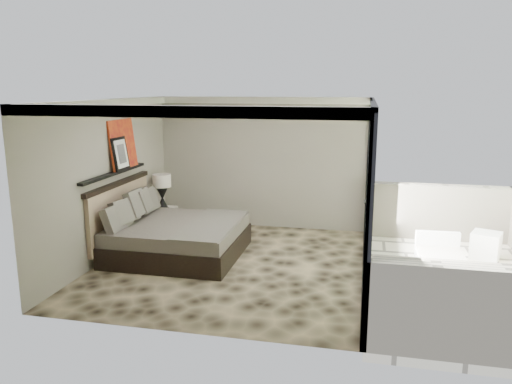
% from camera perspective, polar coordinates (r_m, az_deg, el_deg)
% --- Properties ---
extents(floor, '(5.00, 5.00, 0.00)m').
position_cam_1_polar(floor, '(8.73, -2.78, -8.24)').
color(floor, black).
rests_on(floor, ground).
extents(ceiling, '(4.50, 5.00, 0.02)m').
position_cam_1_polar(ceiling, '(8.19, -2.98, 10.40)').
color(ceiling, silver).
rests_on(ceiling, back_wall).
extents(back_wall, '(4.50, 0.02, 2.80)m').
position_cam_1_polar(back_wall, '(10.73, 0.64, 3.33)').
color(back_wall, gray).
rests_on(back_wall, floor).
extents(left_wall, '(0.02, 5.00, 2.80)m').
position_cam_1_polar(left_wall, '(9.19, -16.48, 1.37)').
color(left_wall, gray).
rests_on(left_wall, floor).
extents(glass_wall, '(0.08, 5.00, 2.80)m').
position_cam_1_polar(glass_wall, '(8.06, 12.75, 0.13)').
color(glass_wall, white).
rests_on(glass_wall, floor).
extents(terrace_slab, '(3.00, 5.00, 0.12)m').
position_cam_1_polar(terrace_slab, '(8.61, 22.46, -9.88)').
color(terrace_slab, beige).
rests_on(terrace_slab, ground).
extents(picture_ledge, '(0.12, 2.20, 0.05)m').
position_cam_1_polar(picture_ledge, '(9.23, -15.90, 2.08)').
color(picture_ledge, black).
rests_on(picture_ledge, left_wall).
extents(bed, '(2.28, 2.21, 1.26)m').
position_cam_1_polar(bed, '(9.20, -9.51, -4.89)').
color(bed, black).
rests_on(bed, floor).
extents(nightstand, '(0.60, 0.60, 0.46)m').
position_cam_1_polar(nightstand, '(10.72, -10.45, -3.28)').
color(nightstand, black).
rests_on(nightstand, floor).
extents(table_lamp, '(0.39, 0.39, 0.71)m').
position_cam_1_polar(table_lamp, '(10.58, -10.70, 0.64)').
color(table_lamp, black).
rests_on(table_lamp, nightstand).
extents(abstract_canvas, '(0.13, 0.90, 0.90)m').
position_cam_1_polar(abstract_canvas, '(9.52, -14.99, 5.31)').
color(abstract_canvas, '#C14110').
rests_on(abstract_canvas, picture_ledge).
extents(framed_print, '(0.11, 0.50, 0.60)m').
position_cam_1_polar(framed_print, '(9.33, -15.23, 4.24)').
color(framed_print, black).
rests_on(framed_print, picture_ledge).
extents(ottoman, '(0.61, 0.61, 0.47)m').
position_cam_1_polar(ottoman, '(9.85, 24.77, -5.55)').
color(ottoman, white).
rests_on(ottoman, terrace_slab).
extents(lounger, '(0.79, 1.50, 0.57)m').
position_cam_1_polar(lounger, '(8.65, 20.63, -7.96)').
color(lounger, white).
rests_on(lounger, terrace_slab).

